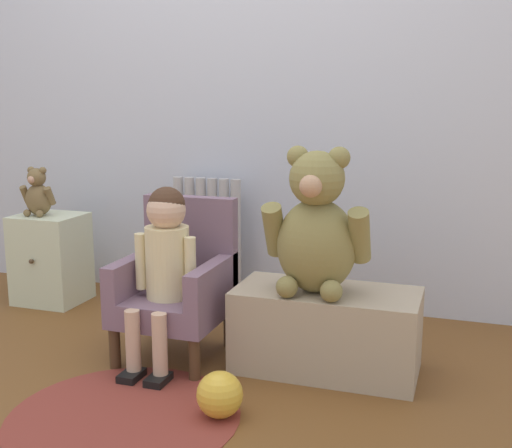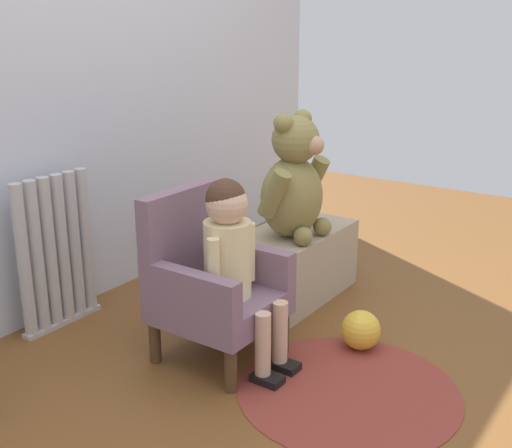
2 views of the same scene
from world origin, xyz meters
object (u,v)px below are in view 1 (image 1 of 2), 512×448
(small_dresser, at_px, (51,258))
(child_figure, at_px, (165,252))
(radiator, at_px, (207,241))
(small_teddy_bear, at_px, (38,194))
(floor_rug, at_px, (124,415))
(toy_ball, at_px, (220,395))
(low_bench, at_px, (326,330))
(child_armchair, at_px, (178,283))
(large_teddy_bear, at_px, (316,229))

(small_dresser, relative_size, child_figure, 0.65)
(radiator, xyz_separation_m, small_teddy_bear, (-0.78, -0.29, 0.24))
(small_dresser, bearing_deg, floor_rug, -44.77)
(floor_rug, relative_size, toy_ball, 4.99)
(radiator, height_order, low_bench, radiator)
(child_armchair, height_order, child_figure, child_figure)
(child_figure, distance_m, small_teddy_bear, 1.06)
(low_bench, distance_m, large_teddy_bear, 0.40)
(child_figure, height_order, floor_rug, child_figure)
(child_armchair, bearing_deg, toy_ball, -51.47)
(low_bench, xyz_separation_m, large_teddy_bear, (-0.04, -0.04, 0.40))
(small_dresser, xyz_separation_m, low_bench, (1.51, -0.38, -0.07))
(floor_rug, bearing_deg, radiator, 100.03)
(child_armchair, height_order, toy_ball, child_armchair)
(low_bench, height_order, large_teddy_bear, large_teddy_bear)
(child_armchair, xyz_separation_m, small_teddy_bear, (-0.94, 0.38, 0.26))
(child_figure, distance_m, toy_ball, 0.62)
(large_teddy_bear, relative_size, small_teddy_bear, 2.22)
(radiator, bearing_deg, small_teddy_bear, -159.62)
(child_figure, bearing_deg, large_teddy_bear, 9.75)
(small_dresser, height_order, toy_ball, small_dresser)
(small_dresser, distance_m, floor_rug, 1.38)
(child_armchair, relative_size, floor_rug, 0.82)
(large_teddy_bear, height_order, small_teddy_bear, large_teddy_bear)
(radiator, distance_m, small_teddy_bear, 0.87)
(large_teddy_bear, xyz_separation_m, toy_ball, (-0.21, -0.44, -0.48))
(child_armchair, xyz_separation_m, toy_ball, (0.36, -0.45, -0.22))
(child_armchair, xyz_separation_m, low_bench, (0.60, 0.02, -0.13))
(floor_rug, bearing_deg, low_bench, 46.68)
(radiator, xyz_separation_m, child_armchair, (0.15, -0.67, -0.02))
(radiator, bearing_deg, large_teddy_bear, -43.22)
(small_dresser, relative_size, child_armchair, 0.72)
(child_figure, bearing_deg, radiator, 101.25)
(small_dresser, xyz_separation_m, toy_ball, (1.26, -0.86, -0.15))
(child_armchair, bearing_deg, low_bench, 2.31)
(low_bench, xyz_separation_m, toy_ball, (-0.25, -0.48, -0.08))
(small_teddy_bear, bearing_deg, large_teddy_bear, -14.48)
(child_figure, bearing_deg, small_teddy_bear, 152.57)
(floor_rug, bearing_deg, small_teddy_bear, 137.01)
(toy_ball, bearing_deg, large_teddy_bear, 64.65)
(large_teddy_bear, relative_size, toy_ball, 3.52)
(child_figure, bearing_deg, toy_ball, -43.67)
(child_figure, distance_m, floor_rug, 0.63)
(child_armchair, distance_m, floor_rug, 0.63)
(small_dresser, xyz_separation_m, child_figure, (0.90, -0.51, 0.22))
(small_dresser, bearing_deg, toy_ball, -34.14)
(radiator, xyz_separation_m, large_teddy_bear, (0.72, -0.68, 0.24))
(large_teddy_bear, height_order, floor_rug, large_teddy_bear)
(small_dresser, distance_m, child_armchair, 0.99)
(radiator, distance_m, child_figure, 0.80)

